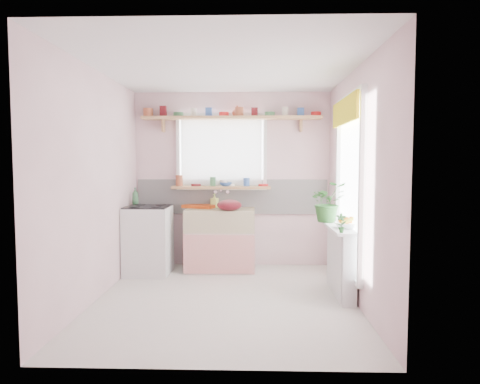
{
  "coord_description": "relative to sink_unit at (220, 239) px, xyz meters",
  "views": [
    {
      "loc": [
        0.3,
        -4.58,
        1.5
      ],
      "look_at": [
        0.15,
        0.55,
        1.14
      ],
      "focal_mm": 32.0,
      "sensor_mm": 36.0,
      "label": 1
    }
  ],
  "objects": [
    {
      "name": "room",
      "position": [
        0.81,
        -0.43,
        0.94
      ],
      "size": [
        3.2,
        3.2,
        3.2
      ],
      "color": "beige",
      "rests_on": "ground"
    },
    {
      "name": "sink_unit",
      "position": [
        0.0,
        0.0,
        0.0
      ],
      "size": [
        0.95,
        0.65,
        1.11
      ],
      "color": "white",
      "rests_on": "ground"
    },
    {
      "name": "cooker",
      "position": [
        -0.95,
        -0.24,
        0.03
      ],
      "size": [
        0.58,
        0.58,
        0.93
      ],
      "color": "white",
      "rests_on": "ground"
    },
    {
      "name": "radiator_ledge",
      "position": [
        1.45,
        -1.09,
        -0.03
      ],
      "size": [
        0.22,
        0.95,
        0.78
      ],
      "color": "white",
      "rests_on": "ground"
    },
    {
      "name": "windowsill",
      "position": [
        -0.0,
        0.19,
        0.71
      ],
      "size": [
        1.4,
        0.22,
        0.04
      ],
      "primitive_type": "cube",
      "color": "tan",
      "rests_on": "room"
    },
    {
      "name": "pine_shelf",
      "position": [
        0.15,
        0.18,
        1.69
      ],
      "size": [
        2.52,
        0.24,
        0.04
      ],
      "primitive_type": "cube",
      "color": "tan",
      "rests_on": "room"
    },
    {
      "name": "shelf_crockery",
      "position": [
        0.11,
        0.18,
        1.76
      ],
      "size": [
        2.47,
        0.11,
        0.12
      ],
      "color": "#A55133",
      "rests_on": "pine_shelf"
    },
    {
      "name": "sill_crockery",
      "position": [
        -0.05,
        0.19,
        0.78
      ],
      "size": [
        1.35,
        0.11,
        0.12
      ],
      "color": "#A55133",
      "rests_on": "windowsill"
    },
    {
      "name": "dish_tray",
      "position": [
        -0.3,
        0.21,
        0.44
      ],
      "size": [
        0.53,
        0.46,
        0.04
      ],
      "primitive_type": "cube",
      "rotation": [
        0.0,
        0.0,
        -0.35
      ],
      "color": "#CA4612",
      "rests_on": "sink_unit"
    },
    {
      "name": "colander",
      "position": [
        0.14,
        -0.19,
        0.49
      ],
      "size": [
        0.41,
        0.41,
        0.15
      ],
      "primitive_type": "ellipsoid",
      "rotation": [
        0.0,
        0.0,
        0.29
      ],
      "color": "#5C0F19",
      "rests_on": "sink_unit"
    },
    {
      "name": "jade_plant",
      "position": [
        1.36,
        -0.69,
        0.59
      ],
      "size": [
        0.51,
        0.47,
        0.49
      ],
      "primitive_type": "imported",
      "rotation": [
        0.0,
        0.0,
        0.21
      ],
      "color": "#2C6628",
      "rests_on": "radiator_ledge"
    },
    {
      "name": "fruit_bowl",
      "position": [
        1.48,
        -1.2,
        0.38
      ],
      "size": [
        0.31,
        0.31,
        0.07
      ],
      "primitive_type": "imported",
      "rotation": [
        0.0,
        0.0,
        -0.19
      ],
      "color": "silver",
      "rests_on": "radiator_ledge"
    },
    {
      "name": "herb_pot",
      "position": [
        1.36,
        -1.49,
        0.44
      ],
      "size": [
        0.11,
        0.08,
        0.2
      ],
      "primitive_type": "imported",
      "rotation": [
        0.0,
        0.0,
        -0.05
      ],
      "color": "#255D25",
      "rests_on": "radiator_ledge"
    },
    {
      "name": "soap_bottle_sink",
      "position": [
        -0.1,
        0.21,
        0.52
      ],
      "size": [
        0.12,
        0.12,
        0.2
      ],
      "primitive_type": "imported",
      "rotation": [
        0.0,
        0.0,
        -0.38
      ],
      "color": "#E0F96E",
      "rests_on": "sink_unit"
    },
    {
      "name": "sill_cup",
      "position": [
        0.02,
        0.25,
        0.77
      ],
      "size": [
        0.12,
        0.12,
        0.09
      ],
      "primitive_type": "imported",
      "rotation": [
        0.0,
        0.0,
        0.06
      ],
      "color": "silver",
      "rests_on": "windowsill"
    },
    {
      "name": "sill_bowl",
      "position": [
        0.07,
        0.15,
        0.76
      ],
      "size": [
        0.22,
        0.22,
        0.05
      ],
      "primitive_type": "imported",
      "rotation": [
        0.0,
        0.0,
        -0.34
      ],
      "color": "#2E5597",
      "rests_on": "windowsill"
    },
    {
      "name": "shelf_vase",
      "position": [
        0.23,
        0.24,
        1.79
      ],
      "size": [
        0.19,
        0.19,
        0.16
      ],
      "primitive_type": "imported",
      "rotation": [
        0.0,
        0.0,
        0.26
      ],
      "color": "#B05136",
      "rests_on": "pine_shelf"
    },
    {
      "name": "cooker_bottle",
      "position": [
        -1.17,
        -0.06,
        0.6
      ],
      "size": [
        0.09,
        0.09,
        0.24
      ],
      "primitive_type": "imported",
      "rotation": [
        0.0,
        0.0,
        0.04
      ],
      "color": "#3C7848",
      "rests_on": "cooker"
    },
    {
      "name": "fruit",
      "position": [
        1.49,
        -1.2,
        0.43
      ],
      "size": [
        0.2,
        0.14,
        0.1
      ],
      "color": "orange",
      "rests_on": "fruit_bowl"
    }
  ]
}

